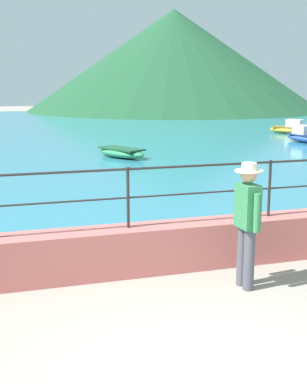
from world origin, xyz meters
The scene contains 8 objects.
promenade_wall centered at (0.00, 3.20, 0.35)m, with size 20.00×0.56×0.70m, color #BC605B.
railing centered at (0.00, 3.20, 1.34)m, with size 18.44×0.04×0.90m.
lake_water centered at (0.00, 25.84, 0.03)m, with size 64.00×44.32×0.06m, color teal.
hill_main centered at (15.48, 45.80, 4.84)m, with size 28.82×28.82×9.69m, color #1E4C2D.
person_walking centered at (1.40, 2.18, 0.98)m, with size 0.38×0.57×1.75m.
boat_0 centered at (11.98, 17.03, 0.33)m, with size 1.22×2.41×0.76m.
boat_1 centered at (2.65, 14.65, 0.26)m, with size 1.84×2.46×0.36m.
boat_5 centered at (13.59, 20.93, 0.33)m, with size 2.08×2.39×0.76m.
Camera 1 is at (-1.80, -3.96, 2.79)m, focal length 48.77 mm.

